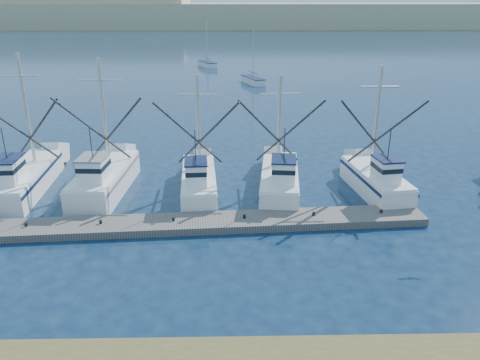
# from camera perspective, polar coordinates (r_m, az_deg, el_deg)

# --- Properties ---
(ground) EXTENTS (500.00, 500.00, 0.00)m
(ground) POSITION_cam_1_polar(r_m,az_deg,el_deg) (21.24, 1.21, -13.38)
(ground) COLOR #0C1A39
(ground) RESTS_ON ground
(floating_dock) EXTENTS (32.86, 4.37, 0.44)m
(floating_dock) POSITION_cam_1_polar(r_m,az_deg,el_deg) (26.87, -12.37, -5.45)
(floating_dock) COLOR slate
(floating_dock) RESTS_ON ground
(dune_ridge) EXTENTS (360.00, 60.00, 10.00)m
(dune_ridge) POSITION_cam_1_polar(r_m,az_deg,el_deg) (227.56, -1.04, 19.48)
(dune_ridge) COLOR tan
(dune_ridge) RESTS_ON ground
(trawler_fleet) EXTENTS (32.10, 9.06, 9.47)m
(trawler_fleet) POSITION_cam_1_polar(r_m,az_deg,el_deg) (31.28, -11.84, -0.03)
(trawler_fleet) COLOR white
(trawler_fleet) RESTS_ON ground
(sailboat_near) EXTENTS (3.53, 5.94, 8.10)m
(sailboat_near) POSITION_cam_1_polar(r_m,az_deg,el_deg) (72.33, 1.60, 12.05)
(sailboat_near) COLOR white
(sailboat_near) RESTS_ON ground
(sailboat_far) EXTENTS (3.87, 5.83, 8.10)m
(sailboat_far) POSITION_cam_1_polar(r_m,az_deg,el_deg) (91.08, -4.00, 13.91)
(sailboat_far) COLOR white
(sailboat_far) RESTS_ON ground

